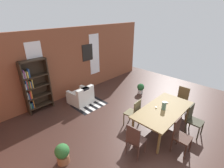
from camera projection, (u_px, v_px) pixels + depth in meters
name	position (u px, v px, depth m)	size (l,w,h in m)	color
ground_plane	(144.00, 133.00, 5.08)	(10.07, 10.07, 0.00)	#3F2720
back_wall_brick	(69.00, 63.00, 6.92)	(8.74, 0.12, 2.85)	brown
window_pane_0	(37.00, 68.00, 5.92)	(0.55, 0.02, 1.85)	white
window_pane_1	(94.00, 54.00, 7.71)	(0.55, 0.02, 1.85)	white
dining_table	(163.00, 111.00, 4.99)	(2.07, 1.04, 0.74)	brown
vase_on_table	(164.00, 106.00, 4.91)	(0.12, 0.12, 0.25)	#4C7266
tealight_candle_0	(167.00, 103.00, 5.26)	(0.04, 0.04, 0.03)	silver
tealight_candle_1	(156.00, 107.00, 5.01)	(0.04, 0.04, 0.04)	silver
dining_chair_near_left	(180.00, 135.00, 4.28)	(0.40, 0.40, 0.95)	#3D241B
dining_chair_head_left	(135.00, 139.00, 4.13)	(0.42, 0.42, 0.95)	#4A322D
dining_chair_head_right	(182.00, 99.00, 5.99)	(0.42, 0.42, 0.95)	brown
dining_chair_far_left	(134.00, 112.00, 5.22)	(0.43, 0.43, 0.95)	brown
dining_chair_near_right	(193.00, 119.00, 4.90)	(0.40, 0.40, 0.95)	#333122
bookshelf_tall	(35.00, 86.00, 5.88)	(0.91, 0.29, 1.94)	#2D2319
armchair_white	(81.00, 97.00, 6.66)	(0.85, 0.85, 0.75)	white
potted_plant_corner	(141.00, 88.00, 7.44)	(0.31, 0.31, 0.46)	silver
potted_plant_window	(62.00, 153.00, 4.01)	(0.36, 0.36, 0.54)	#9E6042
striped_rug	(89.00, 104.00, 6.63)	(1.21, 0.96, 0.01)	black
framed_picture	(87.00, 53.00, 7.37)	(0.56, 0.03, 0.72)	black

